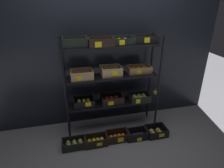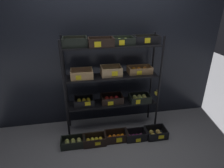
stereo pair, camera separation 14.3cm
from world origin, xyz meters
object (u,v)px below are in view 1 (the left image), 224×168
at_px(display_rack, 113,74).
at_px(crate_ground_apple_gold, 156,132).
at_px(crate_ground_tangerine, 117,137).
at_px(crate_ground_pear, 75,144).
at_px(crate_ground_lemon, 96,141).
at_px(crate_ground_plum, 136,135).

distance_m(display_rack, crate_ground_apple_gold, 1.19).
distance_m(crate_ground_tangerine, crate_ground_apple_gold, 0.64).
relative_size(crate_ground_pear, crate_ground_tangerine, 1.01).
height_order(crate_ground_lemon, crate_ground_apple_gold, crate_ground_lemon).
bearing_deg(crate_ground_apple_gold, crate_ground_pear, 179.34).
bearing_deg(crate_ground_apple_gold, crate_ground_plum, -179.28).
bearing_deg(crate_ground_plum, display_rack, 128.25).
xyz_separation_m(display_rack, crate_ground_lemon, (-0.36, -0.37, -0.93)).
distance_m(crate_ground_pear, crate_ground_lemon, 0.32).
bearing_deg(crate_ground_tangerine, crate_ground_plum, -5.40).
height_order(display_rack, crate_ground_tangerine, display_rack).
height_order(crate_ground_pear, crate_ground_lemon, crate_ground_lemon).
bearing_deg(crate_ground_tangerine, crate_ground_lemon, -175.50).
bearing_deg(crate_ground_apple_gold, crate_ground_lemon, -179.84).
xyz_separation_m(crate_ground_plum, crate_ground_apple_gold, (0.34, 0.00, -0.00)).
distance_m(crate_ground_lemon, crate_ground_tangerine, 0.35).
bearing_deg(display_rack, crate_ground_lemon, -133.74).
relative_size(crate_ground_pear, crate_ground_lemon, 1.05).
bearing_deg(crate_ground_lemon, crate_ground_plum, -0.13).
bearing_deg(crate_ground_tangerine, crate_ground_pear, -179.19).
height_order(crate_ground_pear, crate_ground_tangerine, crate_ground_tangerine).
xyz_separation_m(display_rack, crate_ground_apple_gold, (0.63, -0.37, -0.93)).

